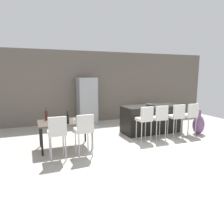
{
  "coord_description": "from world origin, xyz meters",
  "views": [
    {
      "loc": [
        -3.08,
        -5.5,
        1.96
      ],
      "look_at": [
        -0.77,
        0.34,
        0.85
      ],
      "focal_mm": 33.99,
      "sensor_mm": 36.0,
      "label": 1
    }
  ],
  "objects_px": {
    "kitchen_island": "(151,119)",
    "wine_glass_right": "(88,116)",
    "dining_chair_near": "(57,131)",
    "wine_bottle_inner": "(46,115)",
    "refrigerator": "(87,101)",
    "floor_vase": "(198,125)",
    "wine_glass_left": "(74,119)",
    "bar_chair_right": "(177,115)",
    "bar_chair_left": "(145,118)",
    "bar_chair_middle": "(160,117)",
    "wine_glass_far": "(60,120)",
    "dining_chair_far": "(84,129)",
    "wine_bottle_middle": "(68,119)",
    "dining_table": "(65,124)",
    "bar_chair_far": "(190,114)",
    "fruit_bowl": "(150,105)",
    "potted_plant": "(146,110)"
  },
  "relations": [
    {
      "from": "wine_bottle_middle",
      "to": "wine_glass_right",
      "type": "distance_m",
      "value": 0.62
    },
    {
      "from": "kitchen_island",
      "to": "wine_glass_right",
      "type": "height_order",
      "value": "kitchen_island"
    },
    {
      "from": "bar_chair_left",
      "to": "fruit_bowl",
      "type": "height_order",
      "value": "bar_chair_left"
    },
    {
      "from": "wine_bottle_inner",
      "to": "refrigerator",
      "type": "xyz_separation_m",
      "value": [
        1.73,
        2.24,
        0.05
      ]
    },
    {
      "from": "bar_chair_left",
      "to": "potted_plant",
      "type": "xyz_separation_m",
      "value": [
        1.71,
        2.81,
        -0.3
      ]
    },
    {
      "from": "fruit_bowl",
      "to": "wine_bottle_inner",
      "type": "bearing_deg",
      "value": -176.84
    },
    {
      "from": "dining_table",
      "to": "fruit_bowl",
      "type": "xyz_separation_m",
      "value": [
        2.91,
        0.51,
        0.28
      ]
    },
    {
      "from": "wine_bottle_inner",
      "to": "fruit_bowl",
      "type": "xyz_separation_m",
      "value": [
        3.36,
        0.19,
        0.08
      ]
    },
    {
      "from": "dining_chair_near",
      "to": "wine_bottle_inner",
      "type": "relative_size",
      "value": 3.17
    },
    {
      "from": "dining_chair_near",
      "to": "floor_vase",
      "type": "bearing_deg",
      "value": 6.72
    },
    {
      "from": "dining_chair_near",
      "to": "fruit_bowl",
      "type": "relative_size",
      "value": 4.27
    },
    {
      "from": "bar_chair_middle",
      "to": "wine_bottle_middle",
      "type": "height_order",
      "value": "wine_bottle_middle"
    },
    {
      "from": "bar_chair_far",
      "to": "refrigerator",
      "type": "relative_size",
      "value": 0.57
    },
    {
      "from": "bar_chair_far",
      "to": "wine_bottle_middle",
      "type": "xyz_separation_m",
      "value": [
        -3.95,
        -0.04,
        0.16
      ]
    },
    {
      "from": "fruit_bowl",
      "to": "floor_vase",
      "type": "height_order",
      "value": "fruit_bowl"
    },
    {
      "from": "wine_glass_left",
      "to": "dining_chair_far",
      "type": "bearing_deg",
      "value": -72.54
    },
    {
      "from": "wine_glass_far",
      "to": "fruit_bowl",
      "type": "xyz_separation_m",
      "value": [
        3.09,
        0.84,
        0.09
      ]
    },
    {
      "from": "bar_chair_middle",
      "to": "dining_chair_near",
      "type": "bearing_deg",
      "value": -170.12
    },
    {
      "from": "bar_chair_right",
      "to": "wine_bottle_middle",
      "type": "bearing_deg",
      "value": -179.34
    },
    {
      "from": "wine_glass_left",
      "to": "refrigerator",
      "type": "relative_size",
      "value": 0.09
    },
    {
      "from": "wine_glass_far",
      "to": "potted_plant",
      "type": "height_order",
      "value": "wine_glass_far"
    },
    {
      "from": "bar_chair_right",
      "to": "dining_table",
      "type": "height_order",
      "value": "bar_chair_right"
    },
    {
      "from": "wine_bottle_inner",
      "to": "floor_vase",
      "type": "distance_m",
      "value": 4.86
    },
    {
      "from": "bar_chair_far",
      "to": "wine_bottle_inner",
      "type": "xyz_separation_m",
      "value": [
        -4.42,
        0.58,
        0.17
      ]
    },
    {
      "from": "dining_chair_near",
      "to": "potted_plant",
      "type": "height_order",
      "value": "dining_chair_near"
    },
    {
      "from": "bar_chair_middle",
      "to": "wine_glass_far",
      "type": "relative_size",
      "value": 6.03
    },
    {
      "from": "bar_chair_right",
      "to": "potted_plant",
      "type": "relative_size",
      "value": 1.56
    },
    {
      "from": "dining_chair_far",
      "to": "refrigerator",
      "type": "height_order",
      "value": "refrigerator"
    },
    {
      "from": "bar_chair_left",
      "to": "dining_table",
      "type": "xyz_separation_m",
      "value": [
        -2.29,
        0.25,
        -0.03
      ]
    },
    {
      "from": "kitchen_island",
      "to": "wine_glass_left",
      "type": "bearing_deg",
      "value": -162.92
    },
    {
      "from": "wine_bottle_middle",
      "to": "refrigerator",
      "type": "relative_size",
      "value": 0.17
    },
    {
      "from": "dining_table",
      "to": "fruit_bowl",
      "type": "distance_m",
      "value": 2.97
    },
    {
      "from": "kitchen_island",
      "to": "wine_glass_far",
      "type": "relative_size",
      "value": 11.49
    },
    {
      "from": "dining_table",
      "to": "floor_vase",
      "type": "distance_m",
      "value": 4.36
    },
    {
      "from": "kitchen_island",
      "to": "dining_chair_near",
      "type": "height_order",
      "value": "dining_chair_near"
    },
    {
      "from": "potted_plant",
      "to": "dining_table",
      "type": "bearing_deg",
      "value": -147.35
    },
    {
      "from": "dining_chair_far",
      "to": "wine_bottle_middle",
      "type": "relative_size",
      "value": 3.29
    },
    {
      "from": "dining_table",
      "to": "wine_bottle_inner",
      "type": "relative_size",
      "value": 4.19
    },
    {
      "from": "refrigerator",
      "to": "floor_vase",
      "type": "xyz_separation_m",
      "value": [
        3.06,
        -2.81,
        -0.6
      ]
    },
    {
      "from": "bar_chair_right",
      "to": "wine_bottle_middle",
      "type": "distance_m",
      "value": 3.41
    },
    {
      "from": "kitchen_island",
      "to": "wine_bottle_middle",
      "type": "bearing_deg",
      "value": -164.34
    },
    {
      "from": "bar_chair_left",
      "to": "wine_bottle_middle",
      "type": "relative_size",
      "value": 3.29
    },
    {
      "from": "bar_chair_left",
      "to": "wine_glass_left",
      "type": "relative_size",
      "value": 6.03
    },
    {
      "from": "bar_chair_middle",
      "to": "wine_bottle_middle",
      "type": "distance_m",
      "value": 2.78
    },
    {
      "from": "dining_chair_near",
      "to": "dining_chair_far",
      "type": "bearing_deg",
      "value": 0.01
    },
    {
      "from": "bar_chair_left",
      "to": "wine_glass_right",
      "type": "bearing_deg",
      "value": 174.51
    },
    {
      "from": "wine_glass_left",
      "to": "wine_bottle_inner",
      "type": "bearing_deg",
      "value": 133.27
    },
    {
      "from": "dining_chair_near",
      "to": "bar_chair_right",
      "type": "bearing_deg",
      "value": 8.24
    },
    {
      "from": "bar_chair_right",
      "to": "bar_chair_far",
      "type": "relative_size",
      "value": 1.0
    },
    {
      "from": "bar_chair_right",
      "to": "refrigerator",
      "type": "height_order",
      "value": "refrigerator"
    }
  ]
}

